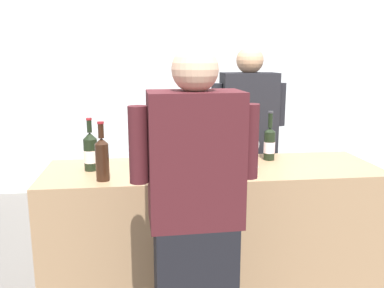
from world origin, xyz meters
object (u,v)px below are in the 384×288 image
object	(u,v)px
wine_bottle_4	(222,146)
potted_shrub	(246,152)
wine_bottle_9	(183,147)
wine_bottle_1	(91,152)
wine_bottle_3	(157,145)
wine_bottle_6	(220,154)
wine_bottle_7	(140,146)
wine_glass	(253,146)
person_server	(247,162)
wine_bottle_5	(240,142)
wine_bottle_2	(102,157)
wine_bottle_8	(269,143)
person_guest	(195,241)
wine_bottle_0	(197,154)

from	to	relation	value
wine_bottle_4	potted_shrub	bearing A→B (deg)	68.23
wine_bottle_9	potted_shrub	world-z (taller)	wine_bottle_9
wine_bottle_1	wine_bottle_3	xyz separation A→B (m)	(0.40, 0.15, -0.00)
wine_bottle_4	wine_bottle_6	bearing A→B (deg)	-104.88
wine_bottle_7	potted_shrub	distance (m)	1.50
wine_bottle_1	wine_bottle_3	bearing A→B (deg)	20.96
wine_glass	person_server	xyz separation A→B (m)	(0.12, 0.59, -0.26)
wine_bottle_4	wine_bottle_7	distance (m)	0.50
wine_bottle_3	person_server	bearing A→B (deg)	28.71
wine_bottle_1	wine_bottle_6	xyz separation A→B (m)	(0.74, -0.17, 0.00)
wine_bottle_3	wine_bottle_5	xyz separation A→B (m)	(0.54, -0.01, 0.01)
wine_bottle_2	wine_bottle_8	distance (m)	1.09
wine_bottle_5	wine_bottle_8	size ratio (longest dim) A/B	1.00
wine_bottle_1	wine_bottle_6	size ratio (longest dim) A/B	1.00
wine_bottle_4	wine_bottle_8	xyz separation A→B (m)	(0.34, 0.12, -0.02)
wine_bottle_1	potted_shrub	world-z (taller)	wine_bottle_1
wine_bottle_1	wine_bottle_6	distance (m)	0.76
wine_bottle_7	person_guest	world-z (taller)	person_guest
wine_bottle_3	wine_bottle_5	bearing A→B (deg)	-1.38
wine_bottle_4	person_server	world-z (taller)	person_server
wine_bottle_0	person_server	bearing A→B (deg)	56.19
wine_bottle_2	wine_bottle_5	bearing A→B (deg)	22.89
wine_bottle_5	wine_bottle_4	bearing A→B (deg)	-134.98
wine_bottle_1	wine_bottle_2	world-z (taller)	wine_bottle_2
wine_bottle_7	person_guest	bearing A→B (deg)	-73.47
wine_bottle_3	person_server	distance (m)	0.83
wine_bottle_7	wine_bottle_9	distance (m)	0.27
wine_bottle_0	wine_bottle_8	bearing A→B (deg)	30.42
wine_bottle_8	wine_bottle_5	bearing A→B (deg)	171.81
wine_bottle_0	person_server	xyz separation A→B (m)	(0.49, 0.73, -0.25)
wine_bottle_5	potted_shrub	world-z (taller)	wine_bottle_5
wine_bottle_6	person_server	size ratio (longest dim) A/B	0.19
wine_bottle_3	wine_bottle_6	distance (m)	0.47
wine_bottle_4	wine_bottle_7	xyz separation A→B (m)	(-0.50, 0.08, -0.00)
wine_bottle_2	wine_bottle_5	size ratio (longest dim) A/B	1.01
wine_bottle_4	wine_bottle_5	xyz separation A→B (m)	(0.15, 0.15, -0.01)
person_server	wine_bottle_0	bearing A→B (deg)	-123.81
wine_bottle_8	wine_bottle_7	bearing A→B (deg)	-176.95
wine_bottle_4	wine_bottle_8	bearing A→B (deg)	20.02
wine_bottle_0	wine_bottle_9	world-z (taller)	wine_bottle_9
wine_bottle_6	wine_bottle_7	bearing A→B (deg)	152.87
wine_bottle_2	person_guest	distance (m)	0.72
wine_bottle_5	wine_bottle_9	bearing A→B (deg)	-162.36
wine_bottle_1	person_server	world-z (taller)	person_server
wine_bottle_1	wine_bottle_2	size ratio (longest dim) A/B	0.96
wine_bottle_9	wine_bottle_3	bearing A→B (deg)	139.27
wine_bottle_8	wine_bottle_9	world-z (taller)	wine_bottle_9
wine_bottle_7	wine_bottle_5	bearing A→B (deg)	6.35
wine_bottle_5	wine_bottle_3	bearing A→B (deg)	178.62
wine_bottle_3	wine_bottle_1	bearing A→B (deg)	-159.04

